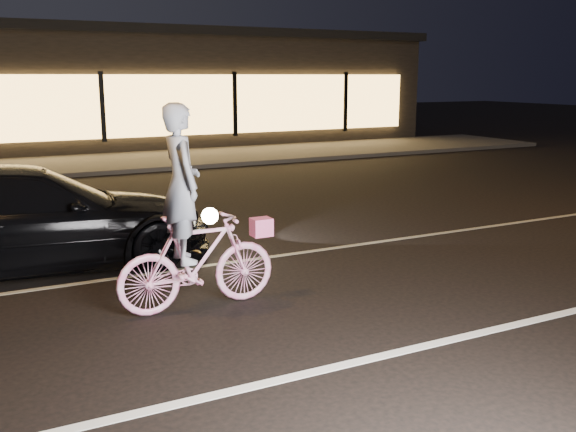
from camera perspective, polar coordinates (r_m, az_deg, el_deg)
ground at (r=7.73m, az=6.52°, el=-7.08°), size 90.00×90.00×0.00m
lane_stripe_near at (r=6.62m, az=13.80°, el=-10.75°), size 60.00×0.12×0.01m
lane_stripe_far at (r=9.38m, az=-0.23°, el=-3.46°), size 60.00×0.10×0.01m
sidewalk at (r=19.65m, az=-14.88°, el=4.64°), size 30.00×4.00×0.12m
storefront at (r=25.36m, az=-18.09°, el=10.83°), size 25.40×8.42×4.20m
cyclist at (r=7.12m, az=-8.42°, el=-1.98°), size 1.82×0.63×2.29m
sedan at (r=9.22m, az=-22.05°, el=-0.19°), size 4.90×2.09×1.40m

